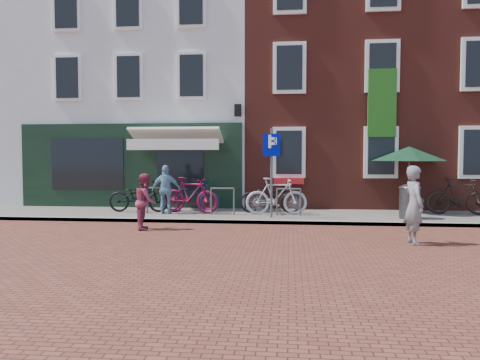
# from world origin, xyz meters

# --- Properties ---
(ground) EXTENTS (80.00, 80.00, 0.00)m
(ground) POSITION_xyz_m (0.00, 0.00, 0.00)
(ground) COLOR brown
(sidewalk) EXTENTS (24.00, 3.00, 0.10)m
(sidewalk) POSITION_xyz_m (1.00, 1.50, 0.05)
(sidewalk) COLOR slate
(sidewalk) RESTS_ON ground
(building_stucco) EXTENTS (8.00, 8.00, 9.00)m
(building_stucco) POSITION_xyz_m (-5.00, 7.00, 4.50)
(building_stucco) COLOR silver
(building_stucco) RESTS_ON ground
(building_brick_mid) EXTENTS (6.00, 8.00, 10.00)m
(building_brick_mid) POSITION_xyz_m (2.00, 7.00, 5.00)
(building_brick_mid) COLOR maroon
(building_brick_mid) RESTS_ON ground
(building_brick_right) EXTENTS (6.00, 8.00, 10.00)m
(building_brick_right) POSITION_xyz_m (8.00, 7.00, 5.00)
(building_brick_right) COLOR maroon
(building_brick_right) RESTS_ON ground
(litter_bin) EXTENTS (0.58, 0.58, 1.06)m
(litter_bin) POSITION_xyz_m (3.93, 0.88, 0.65)
(litter_bin) COLOR #38383A
(litter_bin) RESTS_ON sidewalk
(parking_sign) EXTENTS (0.50, 0.08, 2.58)m
(parking_sign) POSITION_xyz_m (0.00, 0.73, 1.80)
(parking_sign) COLOR #4C4C4F
(parking_sign) RESTS_ON sidewalk
(parasol) EXTENTS (2.33, 2.33, 2.18)m
(parasol) POSITION_xyz_m (4.26, 2.40, 2.04)
(parasol) COLOR #4C4C4F
(parasol) RESTS_ON sidewalk
(woman) EXTENTS (0.49, 0.67, 1.68)m
(woman) POSITION_xyz_m (3.17, -2.53, 0.84)
(woman) COLOR slate
(woman) RESTS_ON ground
(boy) EXTENTS (0.70, 0.81, 1.44)m
(boy) POSITION_xyz_m (-3.15, -1.16, 0.72)
(boy) COLOR #882C47
(boy) RESTS_ON ground
(cafe_person) EXTENTS (0.91, 0.44, 1.50)m
(cafe_person) POSITION_xyz_m (-3.26, 1.23, 0.85)
(cafe_person) COLOR #719AB6
(cafe_person) RESTS_ON sidewalk
(bicycle_0) EXTENTS (1.96, 0.77, 1.01)m
(bicycle_0) POSITION_xyz_m (-4.24, 1.58, 0.61)
(bicycle_0) COLOR black
(bicycle_0) RESTS_ON sidewalk
(bicycle_1) EXTENTS (1.94, 0.99, 1.12)m
(bicycle_1) POSITION_xyz_m (-2.55, 1.51, 0.66)
(bicycle_1) COLOR maroon
(bicycle_1) RESTS_ON sidewalk
(bicycle_2) EXTENTS (2.00, 0.92, 1.01)m
(bicycle_2) POSITION_xyz_m (-2.63, 1.89, 0.61)
(bicycle_2) COLOR #0C1B4D
(bicycle_2) RESTS_ON sidewalk
(bicycle_3) EXTENTS (1.91, 0.72, 1.12)m
(bicycle_3) POSITION_xyz_m (0.13, 1.39, 0.66)
(bicycle_3) COLOR #AEAEB1
(bicycle_3) RESTS_ON sidewalk
(bicycle_4) EXTENTS (1.93, 0.69, 1.01)m
(bicycle_4) POSITION_xyz_m (-0.07, 1.78, 0.61)
(bicycle_4) COLOR black
(bicycle_4) RESTS_ON sidewalk
(bicycle_5) EXTENTS (1.92, 0.77, 1.12)m
(bicycle_5) POSITION_xyz_m (5.64, 1.97, 0.66)
(bicycle_5) COLOR black
(bicycle_5) RESTS_ON sidewalk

